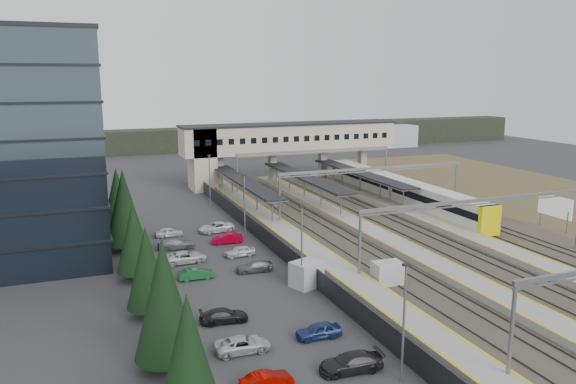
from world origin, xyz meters
name	(u,v)px	position (x,y,z in m)	size (l,w,h in m)	color
ground	(340,256)	(0.00, 0.00, 0.00)	(220.00, 220.00, 0.00)	#2B2B2D
conifer_row	(139,244)	(-22.00, -3.86, 4.84)	(4.42, 49.82, 9.50)	black
car_park	(237,284)	(-13.58, -5.75, 0.60)	(10.64, 44.78, 1.28)	silver
lampposts	(268,222)	(-8.00, 1.25, 4.34)	(0.50, 53.25, 8.07)	slate
fence	(270,241)	(-6.50, 5.00, 1.00)	(0.08, 90.00, 2.00)	#26282B
relay_cabin_near	(388,274)	(0.14, -9.71, 1.14)	(2.85, 2.16, 2.27)	#A3A6A9
relay_cabin_far	(306,274)	(-7.20, -7.22, 1.22)	(3.27, 3.01, 2.43)	#A3A6A9
rail_corridor	(390,233)	(9.34, 5.00, 0.29)	(34.00, 90.00, 0.92)	#39362B
canopies	(304,177)	(7.00, 27.00, 3.92)	(23.10, 30.00, 3.28)	black
footbridge	(276,141)	(7.70, 42.00, 7.93)	(40.40, 6.40, 11.20)	#B09F8D
gantries	(419,190)	(12.00, 3.00, 6.00)	(28.40, 62.28, 7.17)	slate
train	(399,191)	(20.00, 19.80, 2.14)	(2.99, 41.56, 3.76)	silver
billboard	(555,208)	(30.62, -0.26, 2.93)	(0.23, 5.35, 4.43)	slate
treeline_far	(269,138)	(23.81, 92.28, 2.95)	(170.00, 19.00, 7.00)	black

